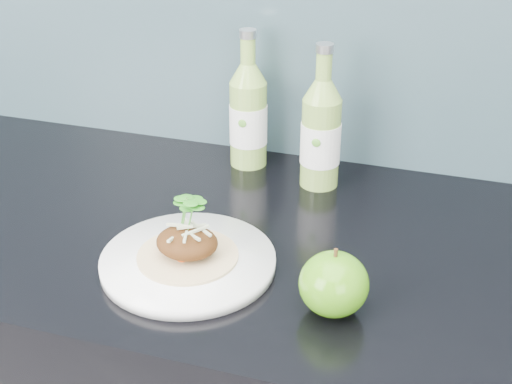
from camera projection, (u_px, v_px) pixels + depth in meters
The scene contains 5 objects.
dinner_plate at pixel (188, 262), 0.99m from camera, with size 0.32×0.32×0.02m.
pork_taco at pixel (187, 240), 0.97m from camera, with size 0.14×0.14×0.09m.
green_apple at pixel (334, 284), 0.89m from camera, with size 0.11×0.11×0.09m.
cider_bottle_left at pixel (248, 115), 1.23m from camera, with size 0.07×0.07×0.24m.
cider_bottle_right at pixel (321, 134), 1.17m from camera, with size 0.08×0.08×0.24m.
Camera 1 is at (0.23, 0.83, 1.46)m, focal length 50.00 mm.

